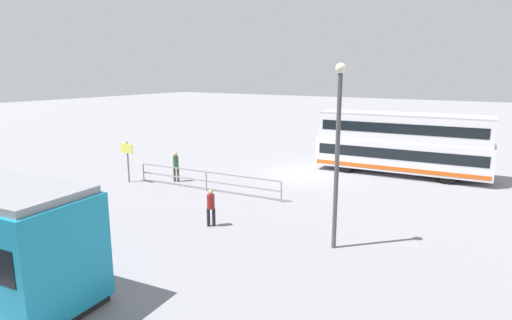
{
  "coord_description": "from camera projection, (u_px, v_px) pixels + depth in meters",
  "views": [
    {
      "loc": [
        -10.93,
        23.06,
        6.31
      ],
      "look_at": [
        0.28,
        4.96,
        1.84
      ],
      "focal_mm": 29.57,
      "sensor_mm": 36.0,
      "label": 1
    }
  ],
  "objects": [
    {
      "name": "ground_plane",
      "position": [
        302.0,
        176.0,
        26.11
      ],
      "size": [
        160.0,
        160.0,
        0.0
      ],
      "primitive_type": "plane",
      "color": "gray"
    },
    {
      "name": "double_decker_bus",
      "position": [
        401.0,
        144.0,
        26.02
      ],
      "size": [
        10.39,
        3.16,
        3.81
      ],
      "color": "white",
      "rests_on": "ground"
    },
    {
      "name": "pedestrian_near_railing",
      "position": [
        176.0,
        165.0,
        24.5
      ],
      "size": [
        0.41,
        0.41,
        1.75
      ],
      "color": "#4C3F2D",
      "rests_on": "ground"
    },
    {
      "name": "pedestrian_crossing",
      "position": [
        211.0,
        205.0,
        17.39
      ],
      "size": [
        0.45,
        0.45,
        1.57
      ],
      "color": "black",
      "rests_on": "ground"
    },
    {
      "name": "pedestrian_railing",
      "position": [
        206.0,
        177.0,
        22.62
      ],
      "size": [
        8.88,
        0.73,
        1.08
      ],
      "color": "gray",
      "rests_on": "ground"
    },
    {
      "name": "info_sign",
      "position": [
        127.0,
        155.0,
        24.22
      ],
      "size": [
        1.04,
        0.16,
        2.38
      ],
      "color": "slate",
      "rests_on": "ground"
    },
    {
      "name": "street_lamp",
      "position": [
        338.0,
        143.0,
        14.63
      ],
      "size": [
        0.36,
        0.36,
        6.61
      ],
      "color": "#4C4C51",
      "rests_on": "ground"
    }
  ]
}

